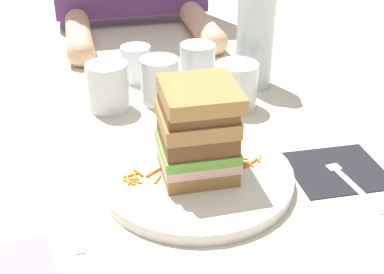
% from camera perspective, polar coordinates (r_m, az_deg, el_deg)
% --- Properties ---
extents(ground_plane, '(3.00, 3.00, 0.00)m').
position_cam_1_polar(ground_plane, '(0.73, 1.23, -4.94)').
color(ground_plane, beige).
extents(main_plate, '(0.28, 0.28, 0.02)m').
position_cam_1_polar(main_plate, '(0.73, 0.54, -4.49)').
color(main_plate, white).
rests_on(main_plate, ground_plane).
extents(sandwich, '(0.11, 0.11, 0.14)m').
position_cam_1_polar(sandwich, '(0.69, 0.63, 0.58)').
color(sandwich, '#A87A42').
rests_on(sandwich, main_plate).
extents(carrot_shred_0, '(0.01, 0.02, 0.00)m').
position_cam_1_polar(carrot_shred_0, '(0.72, -6.06, -4.01)').
color(carrot_shred_0, orange).
rests_on(carrot_shred_0, main_plate).
extents(carrot_shred_1, '(0.02, 0.02, 0.00)m').
position_cam_1_polar(carrot_shred_1, '(0.70, -7.11, -5.03)').
color(carrot_shred_1, orange).
rests_on(carrot_shred_1, main_plate).
extents(carrot_shred_2, '(0.03, 0.02, 0.00)m').
position_cam_1_polar(carrot_shred_2, '(0.71, -6.70, -4.95)').
color(carrot_shred_2, orange).
rests_on(carrot_shred_2, main_plate).
extents(carrot_shred_3, '(0.01, 0.02, 0.00)m').
position_cam_1_polar(carrot_shred_3, '(0.70, -3.91, -4.77)').
color(carrot_shred_3, orange).
rests_on(carrot_shred_3, main_plate).
extents(carrot_shred_4, '(0.03, 0.02, 0.00)m').
position_cam_1_polar(carrot_shred_4, '(0.72, -4.26, -3.93)').
color(carrot_shred_4, orange).
rests_on(carrot_shred_4, main_plate).
extents(carrot_shred_5, '(0.01, 0.03, 0.00)m').
position_cam_1_polar(carrot_shred_5, '(0.72, -6.58, -4.22)').
color(carrot_shred_5, orange).
rests_on(carrot_shred_5, main_plate).
extents(carrot_shred_6, '(0.02, 0.01, 0.00)m').
position_cam_1_polar(carrot_shred_6, '(0.72, -6.97, -4.32)').
color(carrot_shred_6, orange).
rests_on(carrot_shred_6, main_plate).
extents(carrot_shred_7, '(0.00, 0.03, 0.00)m').
position_cam_1_polar(carrot_shred_7, '(0.71, -7.28, -4.71)').
color(carrot_shred_7, orange).
rests_on(carrot_shred_7, main_plate).
extents(carrot_shred_8, '(0.02, 0.01, 0.00)m').
position_cam_1_polar(carrot_shred_8, '(0.71, -6.79, -4.72)').
color(carrot_shred_8, orange).
rests_on(carrot_shred_8, main_plate).
extents(carrot_shred_9, '(0.02, 0.02, 0.00)m').
position_cam_1_polar(carrot_shred_9, '(0.75, 5.11, -2.50)').
color(carrot_shred_9, orange).
rests_on(carrot_shred_9, main_plate).
extents(carrot_shred_10, '(0.02, 0.01, 0.00)m').
position_cam_1_polar(carrot_shred_10, '(0.75, 5.47, -2.39)').
color(carrot_shred_10, orange).
rests_on(carrot_shred_10, main_plate).
extents(carrot_shred_11, '(0.01, 0.02, 0.00)m').
position_cam_1_polar(carrot_shred_11, '(0.76, 7.61, -2.37)').
color(carrot_shred_11, orange).
rests_on(carrot_shred_11, main_plate).
extents(carrot_shred_12, '(0.03, 0.01, 0.00)m').
position_cam_1_polar(carrot_shred_12, '(0.74, 5.48, -3.08)').
color(carrot_shred_12, orange).
rests_on(carrot_shred_12, main_plate).
extents(carrot_shred_13, '(0.02, 0.02, 0.00)m').
position_cam_1_polar(carrot_shred_13, '(0.74, 6.16, -2.99)').
color(carrot_shred_13, orange).
rests_on(carrot_shred_13, main_plate).
extents(carrot_shred_14, '(0.03, 0.02, 0.00)m').
position_cam_1_polar(carrot_shred_14, '(0.74, 6.68, -3.01)').
color(carrot_shred_14, orange).
rests_on(carrot_shred_14, main_plate).
extents(napkin_dark, '(0.14, 0.13, 0.00)m').
position_cam_1_polar(napkin_dark, '(0.79, 16.00, -3.55)').
color(napkin_dark, black).
rests_on(napkin_dark, ground_plane).
extents(fork, '(0.03, 0.17, 0.00)m').
position_cam_1_polar(fork, '(0.77, 16.93, -4.22)').
color(fork, silver).
rests_on(fork, napkin_dark).
extents(knife, '(0.03, 0.20, 0.00)m').
position_cam_1_polar(knife, '(0.70, -13.45, -7.67)').
color(knife, silver).
rests_on(knife, ground_plane).
extents(juice_glass, '(0.08, 0.08, 0.09)m').
position_cam_1_polar(juice_glass, '(0.93, 5.02, 5.56)').
color(juice_glass, white).
rests_on(juice_glass, ground_plane).
extents(water_bottle, '(0.07, 0.07, 0.25)m').
position_cam_1_polar(water_bottle, '(1.00, 7.18, 11.71)').
color(water_bottle, silver).
rests_on(water_bottle, ground_plane).
extents(empty_tumbler_0, '(0.08, 0.08, 0.09)m').
position_cam_1_polar(empty_tumbler_0, '(0.93, -9.44, 5.63)').
color(empty_tumbler_0, silver).
rests_on(empty_tumbler_0, ground_plane).
extents(empty_tumbler_1, '(0.07, 0.07, 0.09)m').
position_cam_1_polar(empty_tumbler_1, '(0.94, -3.65, 6.33)').
color(empty_tumbler_1, silver).
rests_on(empty_tumbler_1, ground_plane).
extents(empty_tumbler_2, '(0.07, 0.07, 0.08)m').
position_cam_1_polar(empty_tumbler_2, '(1.02, 0.62, 8.20)').
color(empty_tumbler_2, silver).
rests_on(empty_tumbler_2, ground_plane).
extents(empty_tumbler_3, '(0.06, 0.06, 0.07)m').
position_cam_1_polar(empty_tumbler_3, '(1.05, -6.32, 8.27)').
color(empty_tumbler_3, silver).
rests_on(empty_tumbler_3, ground_plane).
extents(napkin_pink, '(0.10, 0.09, 0.00)m').
position_cam_1_polar(napkin_pink, '(0.64, -19.22, -13.39)').
color(napkin_pink, pink).
rests_on(napkin_pink, ground_plane).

